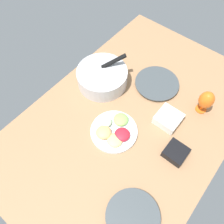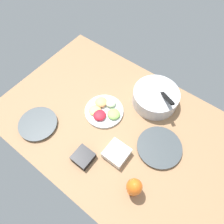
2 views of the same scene
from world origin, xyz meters
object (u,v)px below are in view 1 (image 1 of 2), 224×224
Objects in this scene: dinner_plate_right at (157,84)px; square_bowl_black at (176,152)px; square_bowl_white at (168,118)px; hurricane_glass_orange at (206,101)px; mixing_bowl at (102,77)px; dinner_plate_left at (133,217)px; fruit_platter at (114,131)px.

dinner_plate_right is 46.45cm from square_bowl_black.
square_bowl_white is at bearing -133.28° from dinner_plate_right.
mixing_bowl is at bearing 110.21° from hurricane_glass_orange.
dinner_plate_right is 2.10× the size of square_bowl_white.
dinner_plate_left is 0.96× the size of fruit_platter.
square_bowl_white reaches higher than fruit_platter.
mixing_bowl is 62.02cm from square_bowl_black.
dinner_plate_left is 38.60cm from square_bowl_black.
hurricane_glass_orange is (21.36, -58.03, 3.66)cm from mixing_bowl.
dinner_plate_left is 78.90cm from dinner_plate_right.
dinner_plate_right is at bearing 25.54° from dinner_plate_left.
hurricane_glass_orange reaches higher than square_bowl_white.
square_bowl_black is at bearing -101.45° from mixing_bowl.
dinner_plate_left is at bearing -164.51° from square_bowl_white.
fruit_platter is 2.34× the size of square_bowl_black.
hurricane_glass_orange is 23.05cm from square_bowl_white.
dinner_plate_right is at bearing 45.35° from square_bowl_black.
fruit_platter is (-43.18, -0.01, 0.86)cm from dinner_plate_right.
square_bowl_white is at bearing 15.49° from dinner_plate_left.
fruit_platter is (-22.85, -27.67, -3.81)cm from mixing_bowl.
square_bowl_white is at bearing 150.14° from hurricane_glass_orange.
fruit_platter is at bearing -129.55° from mixing_bowl.
square_bowl_white reaches higher than dinner_plate_right.
dinner_plate_right is at bearing 0.01° from fruit_platter.
dinner_plate_right is at bearing 91.95° from hurricane_glass_orange.
square_bowl_white is (24.99, -19.31, 1.18)cm from fruit_platter.
hurricane_glass_orange reaches higher than square_bowl_black.
mixing_bowl is 61.94cm from hurricane_glass_orange.
mixing_bowl is 1.97× the size of hurricane_glass_orange.
dinner_plate_right is 1.75× the size of hurricane_glass_orange.
dinner_plate_left is at bearing -129.51° from mixing_bowl.
mixing_bowl is 36.09cm from fruit_platter.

